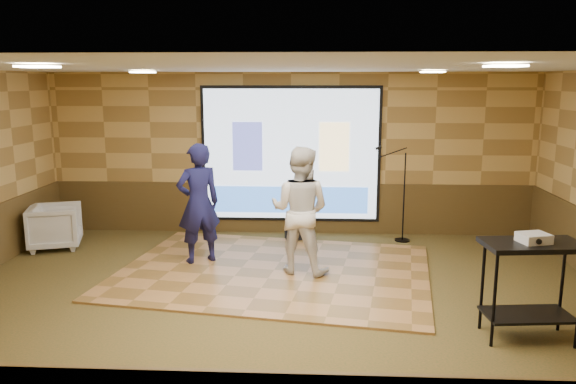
{
  "coord_description": "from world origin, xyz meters",
  "views": [
    {
      "loc": [
        0.48,
        -6.87,
        2.83
      ],
      "look_at": [
        0.08,
        0.87,
        1.3
      ],
      "focal_mm": 35.0,
      "sensor_mm": 36.0,
      "label": 1
    }
  ],
  "objects_px": {
    "mic_stand": "(400,214)",
    "projector_screen": "(291,156)",
    "dance_floor": "(274,271)",
    "av_table": "(531,269)",
    "banquet_chair": "(55,227)",
    "duffel_bag": "(298,233)",
    "player_right": "(300,210)",
    "projector": "(534,238)",
    "player_left": "(199,203)"
  },
  "relations": [
    {
      "from": "mic_stand",
      "to": "projector_screen",
      "type": "bearing_deg",
      "value": 167.16
    },
    {
      "from": "dance_floor",
      "to": "av_table",
      "type": "height_order",
      "value": "av_table"
    },
    {
      "from": "projector_screen",
      "to": "banquet_chair",
      "type": "xyz_separation_m",
      "value": [
        -4.0,
        -1.18,
        -1.1
      ]
    },
    {
      "from": "av_table",
      "to": "duffel_bag",
      "type": "distance_m",
      "value": 4.73
    },
    {
      "from": "av_table",
      "to": "player_right",
      "type": "bearing_deg",
      "value": 142.02
    },
    {
      "from": "dance_floor",
      "to": "projector",
      "type": "height_order",
      "value": "projector"
    },
    {
      "from": "projector_screen",
      "to": "av_table",
      "type": "relative_size",
      "value": 2.97
    },
    {
      "from": "banquet_chair",
      "to": "duffel_bag",
      "type": "height_order",
      "value": "banquet_chair"
    },
    {
      "from": "duffel_bag",
      "to": "dance_floor",
      "type": "bearing_deg",
      "value": -99.66
    },
    {
      "from": "player_left",
      "to": "mic_stand",
      "type": "xyz_separation_m",
      "value": [
        3.33,
        1.45,
        -0.48
      ]
    },
    {
      "from": "dance_floor",
      "to": "projector",
      "type": "distance_m",
      "value": 3.82
    },
    {
      "from": "player_right",
      "to": "banquet_chair",
      "type": "distance_m",
      "value": 4.42
    },
    {
      "from": "player_left",
      "to": "av_table",
      "type": "height_order",
      "value": "player_left"
    },
    {
      "from": "dance_floor",
      "to": "projector",
      "type": "relative_size",
      "value": 14.9
    },
    {
      "from": "dance_floor",
      "to": "projector",
      "type": "xyz_separation_m",
      "value": [
        2.98,
        -2.08,
        1.15
      ]
    },
    {
      "from": "mic_stand",
      "to": "duffel_bag",
      "type": "bearing_deg",
      "value": -178.81
    },
    {
      "from": "projector",
      "to": "banquet_chair",
      "type": "distance_m",
      "value": 7.57
    },
    {
      "from": "dance_floor",
      "to": "banquet_chair",
      "type": "bearing_deg",
      "value": 164.63
    },
    {
      "from": "banquet_chair",
      "to": "projector",
      "type": "bearing_deg",
      "value": -131.97
    },
    {
      "from": "player_right",
      "to": "player_left",
      "type": "bearing_deg",
      "value": 2.4
    },
    {
      "from": "player_right",
      "to": "projector",
      "type": "xyz_separation_m",
      "value": [
        2.59,
        -2.04,
        0.19
      ]
    },
    {
      "from": "duffel_bag",
      "to": "mic_stand",
      "type": "bearing_deg",
      "value": 1.77
    },
    {
      "from": "projector_screen",
      "to": "player_right",
      "type": "distance_m",
      "value": 2.35
    },
    {
      "from": "projector_screen",
      "to": "player_left",
      "type": "relative_size",
      "value": 1.77
    },
    {
      "from": "dance_floor",
      "to": "banquet_chair",
      "type": "height_order",
      "value": "banquet_chair"
    },
    {
      "from": "mic_stand",
      "to": "player_right",
      "type": "bearing_deg",
      "value": -133.84
    },
    {
      "from": "projector_screen",
      "to": "projector",
      "type": "xyz_separation_m",
      "value": [
        2.84,
        -4.32,
        -0.31
      ]
    },
    {
      "from": "av_table",
      "to": "banquet_chair",
      "type": "relative_size",
      "value": 1.34
    },
    {
      "from": "dance_floor",
      "to": "player_left",
      "type": "height_order",
      "value": "player_left"
    },
    {
      "from": "projector_screen",
      "to": "av_table",
      "type": "height_order",
      "value": "projector_screen"
    },
    {
      "from": "duffel_bag",
      "to": "av_table",
      "type": "bearing_deg",
      "value": -54.89
    },
    {
      "from": "projector_screen",
      "to": "duffel_bag",
      "type": "relative_size",
      "value": 7.44
    },
    {
      "from": "player_right",
      "to": "banquet_chair",
      "type": "height_order",
      "value": "player_right"
    },
    {
      "from": "player_left",
      "to": "mic_stand",
      "type": "height_order",
      "value": "player_left"
    },
    {
      "from": "player_left",
      "to": "banquet_chair",
      "type": "height_order",
      "value": "player_left"
    },
    {
      "from": "projector_screen",
      "to": "duffel_bag",
      "type": "distance_m",
      "value": 1.43
    },
    {
      "from": "projector_screen",
      "to": "player_left",
      "type": "distance_m",
      "value": 2.37
    },
    {
      "from": "projector_screen",
      "to": "player_left",
      "type": "bearing_deg",
      "value": -125.62
    },
    {
      "from": "mic_stand",
      "to": "banquet_chair",
      "type": "relative_size",
      "value": 2.07
    },
    {
      "from": "mic_stand",
      "to": "player_left",
      "type": "bearing_deg",
      "value": -157.09
    },
    {
      "from": "projector",
      "to": "banquet_chair",
      "type": "height_order",
      "value": "projector"
    },
    {
      "from": "projector_screen",
      "to": "projector",
      "type": "bearing_deg",
      "value": -56.73
    },
    {
      "from": "projector",
      "to": "av_table",
      "type": "bearing_deg",
      "value": 40.06
    },
    {
      "from": "mic_stand",
      "to": "projector",
      "type": "bearing_deg",
      "value": -78.26
    },
    {
      "from": "player_right",
      "to": "banquet_chair",
      "type": "relative_size",
      "value": 2.26
    },
    {
      "from": "projector_screen",
      "to": "av_table",
      "type": "bearing_deg",
      "value": -56.64
    },
    {
      "from": "projector",
      "to": "duffel_bag",
      "type": "bearing_deg",
      "value": 109.92
    },
    {
      "from": "dance_floor",
      "to": "mic_stand",
      "type": "distance_m",
      "value": 2.84
    },
    {
      "from": "duffel_bag",
      "to": "projector_screen",
      "type": "bearing_deg",
      "value": 107.21
    },
    {
      "from": "av_table",
      "to": "projector",
      "type": "relative_size",
      "value": 3.64
    }
  ]
}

